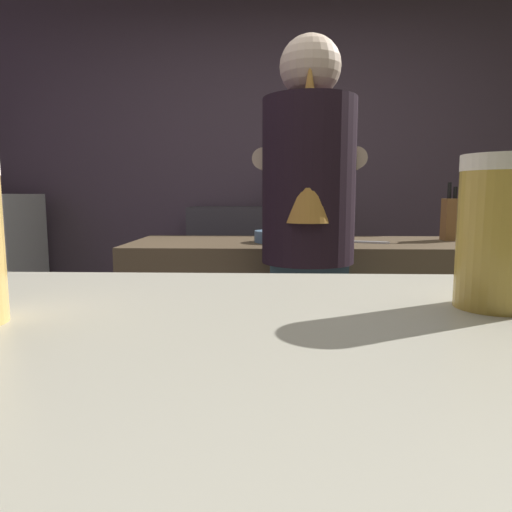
# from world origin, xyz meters

# --- Properties ---
(wall_back) EXTENTS (5.20, 0.10, 2.70)m
(wall_back) POSITION_xyz_m (0.00, 2.20, 1.35)
(wall_back) COLOR #50404D
(wall_back) RESTS_ON ground
(prep_counter) EXTENTS (2.10, 0.60, 0.93)m
(prep_counter) POSITION_xyz_m (0.35, 0.77, 0.46)
(prep_counter) COLOR brown
(prep_counter) RESTS_ON ground
(back_shelf) EXTENTS (0.97, 0.36, 1.06)m
(back_shelf) POSITION_xyz_m (-0.14, 1.92, 0.53)
(back_shelf) COLOR #3E3B41
(back_shelf) RESTS_ON ground
(bartender) EXTENTS (0.45, 0.53, 1.71)m
(bartender) POSITION_xyz_m (0.09, 0.31, 0.99)
(bartender) COLOR #243641
(bartender) RESTS_ON ground
(knife_block) EXTENTS (0.10, 0.08, 0.28)m
(knife_block) POSITION_xyz_m (0.83, 0.86, 1.03)
(knife_block) COLOR brown
(knife_block) RESTS_ON prep_counter
(mixing_bowl) EXTENTS (0.19, 0.19, 0.05)m
(mixing_bowl) POSITION_xyz_m (-0.03, 0.73, 0.95)
(mixing_bowl) COLOR slate
(mixing_bowl) RESTS_ON prep_counter
(chefs_knife) EXTENTS (0.24, 0.10, 0.01)m
(chefs_knife) POSITION_xyz_m (0.37, 0.72, 0.93)
(chefs_knife) COLOR silver
(chefs_knife) RESTS_ON prep_counter
(pint_glass_near) EXTENTS (0.07, 0.07, 0.14)m
(pint_glass_near) POSITION_xyz_m (0.17, -0.97, 1.11)
(pint_glass_near) COLOR gold
(pint_glass_near) RESTS_ON bar_counter
(bottle_hot_sauce) EXTENTS (0.06, 0.06, 0.18)m
(bottle_hot_sauce) POSITION_xyz_m (0.11, 2.01, 1.12)
(bottle_hot_sauce) COLOR #2D639A
(bottle_hot_sauce) RESTS_ON back_shelf
(bottle_olive_oil) EXTENTS (0.06, 0.06, 0.25)m
(bottle_olive_oil) POSITION_xyz_m (-0.08, 1.92, 1.15)
(bottle_olive_oil) COLOR #488D36
(bottle_olive_oil) RESTS_ON back_shelf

